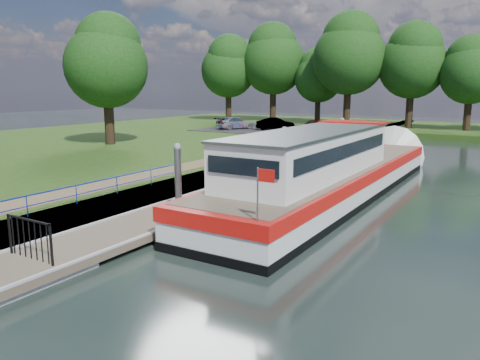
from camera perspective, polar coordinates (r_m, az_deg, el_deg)
The scene contains 13 objects.
riverbank at distance 35.67m, azimuth -23.56°, elevation 2.84°, with size 32.00×90.00×0.78m, color #213D11.
bank_edge at distance 24.71m, azimuth -2.55°, elevation 0.45°, with size 1.10×90.00×0.78m, color #473D2D.
footpath at distance 20.72m, azimuth -17.87°, elevation -1.01°, with size 1.60×40.00×0.05m, color brown.
carpark at distance 48.59m, azimuth 4.53°, elevation 6.20°, with size 14.00×12.00×0.06m, color black.
pontoon at distance 21.75m, azimuth 0.04°, elevation -1.57°, with size 2.50×30.00×0.56m.
mooring_piles at distance 21.53m, azimuth 0.04°, elevation 1.27°, with size 0.30×27.30×3.55m.
gate_panel at distance 13.83m, azimuth -24.31°, elevation -5.92°, with size 1.85×0.05×1.15m.
barge at distance 22.45m, azimuth 11.60°, elevation 0.96°, with size 4.36×21.15×4.78m.
horizon_trees at distance 55.30m, azimuth 18.91°, elevation 13.66°, with size 54.38×10.03×12.87m.
bank_tree_a at distance 37.04m, azimuth -15.91°, elevation 13.91°, with size 6.12×6.12×9.72m.
car_a at distance 45.50m, azimuth 8.91°, elevation 6.56°, with size 1.42×3.52×1.20m, color #999999.
car_b at distance 47.03m, azimuth 4.35°, elevation 6.82°, with size 1.30×3.71×1.22m, color #999999.
car_c at distance 48.51m, azimuth -0.63°, elevation 6.98°, with size 1.69×4.17×1.21m, color #999999.
Camera 1 is at (11.14, -5.05, 4.97)m, focal length 35.00 mm.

